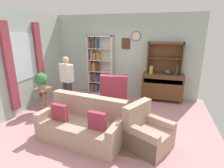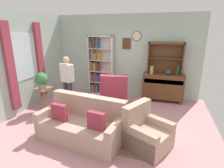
# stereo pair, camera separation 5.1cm
# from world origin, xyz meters

# --- Properties ---
(ground_plane) EXTENTS (5.40, 4.60, 0.02)m
(ground_plane) POSITION_xyz_m (0.00, 0.00, -0.01)
(ground_plane) COLOR #C68C93
(wall_back) EXTENTS (5.00, 0.09, 2.80)m
(wall_back) POSITION_xyz_m (0.00, 2.13, 1.41)
(wall_back) COLOR #ADC1B7
(wall_back) RESTS_ON ground_plane
(wall_left) EXTENTS (0.16, 4.20, 2.80)m
(wall_left) POSITION_xyz_m (-2.52, 0.02, 1.40)
(wall_left) COLOR #ADC1B7
(wall_left) RESTS_ON ground_plane
(area_rug) EXTENTS (2.31, 1.89, 0.01)m
(area_rug) POSITION_xyz_m (0.20, -0.30, 0.00)
(area_rug) COLOR #846651
(area_rug) RESTS_ON ground_plane
(bookshelf) EXTENTS (0.90, 0.30, 2.10)m
(bookshelf) POSITION_xyz_m (-0.93, 1.94, 1.05)
(bookshelf) COLOR silver
(bookshelf) RESTS_ON ground_plane
(sideboard) EXTENTS (1.30, 0.45, 0.92)m
(sideboard) POSITION_xyz_m (1.35, 1.86, 0.51)
(sideboard) COLOR brown
(sideboard) RESTS_ON ground_plane
(sideboard_hutch) EXTENTS (1.10, 0.26, 1.00)m
(sideboard_hutch) POSITION_xyz_m (1.35, 1.97, 1.56)
(sideboard_hutch) COLOR brown
(sideboard_hutch) RESTS_ON sideboard
(vase_tall) EXTENTS (0.11, 0.11, 0.25)m
(vase_tall) POSITION_xyz_m (0.96, 1.78, 1.04)
(vase_tall) COLOR tan
(vase_tall) RESTS_ON sideboard
(vase_round) EXTENTS (0.15, 0.15, 0.17)m
(vase_round) POSITION_xyz_m (1.48, 1.79, 1.01)
(vase_round) COLOR #33476B
(vase_round) RESTS_ON sideboard
(bottle_wine) EXTENTS (0.07, 0.07, 0.32)m
(bottle_wine) POSITION_xyz_m (1.74, 1.77, 1.08)
(bottle_wine) COLOR #194223
(bottle_wine) RESTS_ON sideboard
(couch_floral) EXTENTS (1.90, 1.08, 0.90)m
(couch_floral) POSITION_xyz_m (-0.24, -0.89, 0.31)
(couch_floral) COLOR tan
(couch_floral) RESTS_ON ground_plane
(armchair_floral) EXTENTS (1.04, 1.02, 0.88)m
(armchair_floral) POSITION_xyz_m (1.12, -0.80, 0.29)
(armchair_floral) COLOR tan
(armchair_floral) RESTS_ON ground_plane
(wingback_chair) EXTENTS (0.93, 0.94, 1.05)m
(wingback_chair) POSITION_xyz_m (-0.03, 0.88, 0.38)
(wingback_chair) COLOR #A33347
(wingback_chair) RESTS_ON ground_plane
(plant_stand) EXTENTS (0.52, 0.52, 0.68)m
(plant_stand) POSITION_xyz_m (-1.90, 0.06, 0.42)
(plant_stand) COLOR #997047
(plant_stand) RESTS_ON ground_plane
(potted_plant_large) EXTENTS (0.34, 0.34, 0.47)m
(potted_plant_large) POSITION_xyz_m (-1.89, 0.01, 0.96)
(potted_plant_large) COLOR gray
(potted_plant_large) RESTS_ON plant_stand
(potted_plant_small) EXTENTS (0.24, 0.24, 0.33)m
(potted_plant_small) POSITION_xyz_m (-1.55, 0.14, 0.19)
(potted_plant_small) COLOR gray
(potted_plant_small) RESTS_ON ground_plane
(person_reading) EXTENTS (0.53, 0.27, 1.56)m
(person_reading) POSITION_xyz_m (-1.36, 0.46, 0.91)
(person_reading) COLOR #38333D
(person_reading) RESTS_ON ground_plane
(coffee_table) EXTENTS (0.80, 0.50, 0.42)m
(coffee_table) POSITION_xyz_m (-0.00, -0.11, 0.35)
(coffee_table) COLOR brown
(coffee_table) RESTS_ON ground_plane
(book_stack) EXTENTS (0.22, 0.16, 0.09)m
(book_stack) POSITION_xyz_m (0.04, -0.16, 0.47)
(book_stack) COLOR #284C8C
(book_stack) RESTS_ON coffee_table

